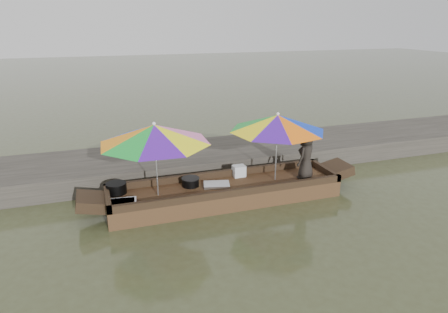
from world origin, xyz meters
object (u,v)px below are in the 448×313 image
object	(u,v)px
cooking_pot	(116,188)
charcoal_grill	(191,182)
boat_hull	(225,193)
vendor	(306,156)
umbrella_bow	(156,160)
supply_bag	(239,171)
tray_crayfish	(122,203)
umbrella_stern	(276,147)
tray_scallop	(217,185)

from	to	relation	value
cooking_pot	charcoal_grill	world-z (taller)	cooking_pot
boat_hull	vendor	distance (m)	2.01
umbrella_bow	cooking_pot	bearing A→B (deg)	154.56
cooking_pot	umbrella_bow	xyz separation A→B (m)	(0.80, -0.38, 0.66)
vendor	supply_bag	bearing A→B (deg)	-55.89
charcoal_grill	umbrella_bow	xyz separation A→B (m)	(-0.76, -0.25, 0.69)
cooking_pot	tray_crayfish	distance (m)	0.65
boat_hull	umbrella_stern	size ratio (longest dim) A/B	2.40
tray_crayfish	umbrella_stern	world-z (taller)	umbrella_stern
boat_hull	tray_crayfish	distance (m)	2.25
umbrella_bow	tray_crayfish	bearing A→B (deg)	-160.76
umbrella_stern	cooking_pot	bearing A→B (deg)	173.71
umbrella_bow	charcoal_grill	bearing A→B (deg)	18.48
boat_hull	tray_crayfish	bearing A→B (deg)	-173.26
charcoal_grill	tray_crayfish	bearing A→B (deg)	-161.14
charcoal_grill	umbrella_stern	world-z (taller)	umbrella_stern
boat_hull	tray_scallop	size ratio (longest dim) A/B	9.06
tray_crayfish	supply_bag	bearing A→B (deg)	14.74
supply_bag	umbrella_bow	world-z (taller)	umbrella_bow
boat_hull	charcoal_grill	xyz separation A→B (m)	(-0.72, 0.25, 0.26)
tray_crayfish	umbrella_stern	bearing A→B (deg)	4.40
charcoal_grill	umbrella_stern	distance (m)	2.04
cooking_pot	vendor	size ratio (longest dim) A/B	0.39
boat_hull	cooking_pot	xyz separation A→B (m)	(-2.28, 0.38, 0.29)
tray_crayfish	charcoal_grill	bearing A→B (deg)	18.86
supply_bag	umbrella_stern	size ratio (longest dim) A/B	0.13
tray_scallop	supply_bag	world-z (taller)	supply_bag
charcoal_grill	vendor	xyz separation A→B (m)	(2.60, -0.38, 0.45)
tray_crayfish	umbrella_stern	size ratio (longest dim) A/B	0.26
supply_bag	umbrella_stern	bearing A→B (deg)	-32.45
boat_hull	charcoal_grill	distance (m)	0.81
tray_crayfish	umbrella_bow	size ratio (longest dim) A/B	0.25
cooking_pot	umbrella_bow	size ratio (longest dim) A/B	0.19
tray_crayfish	charcoal_grill	xyz separation A→B (m)	(1.51, 0.52, 0.04)
cooking_pot	umbrella_bow	distance (m)	1.11
charcoal_grill	vendor	distance (m)	2.66
tray_crayfish	cooking_pot	bearing A→B (deg)	94.43
tray_crayfish	vendor	world-z (taller)	vendor
cooking_pot	tray_scallop	distance (m)	2.12
umbrella_bow	tray_scallop	bearing A→B (deg)	2.85
umbrella_stern	supply_bag	bearing A→B (deg)	147.55
boat_hull	cooking_pot	world-z (taller)	cooking_pot
umbrella_stern	tray_crayfish	bearing A→B (deg)	-175.60
tray_scallop	supply_bag	distance (m)	0.78
boat_hull	tray_scallop	xyz separation A→B (m)	(-0.18, 0.06, 0.21)
boat_hull	umbrella_bow	bearing A→B (deg)	180.00
boat_hull	cooking_pot	distance (m)	2.33
umbrella_stern	vendor	bearing A→B (deg)	-10.60
cooking_pot	tray_scallop	xyz separation A→B (m)	(2.09, -0.32, -0.08)
charcoal_grill	supply_bag	world-z (taller)	supply_bag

